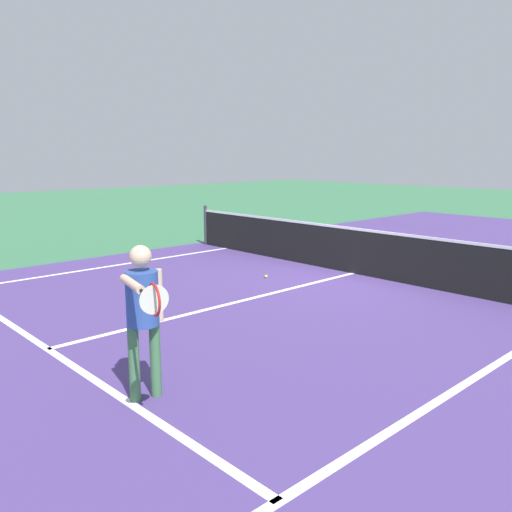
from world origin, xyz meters
The scene contains 8 objects.
ground_plane centered at (0.00, 0.00, 0.00)m, with size 60.00×60.00×0.00m, color #38724C.
court_surface_inbounds centered at (0.00, 0.00, 0.00)m, with size 10.62×24.40×0.00m, color #4C387A.
line_sideline_right centered at (4.11, -5.95, 0.00)m, with size 0.10×11.89×0.01m, color white.
line_service_near centered at (0.00, -6.40, 0.00)m, with size 8.22×0.10×0.01m, color white.
line_center_service centered at (0.00, -3.20, 0.00)m, with size 0.10×6.40×0.01m, color white.
net centered at (0.00, 0.00, 0.49)m, with size 10.06×0.09×1.07m.
player_near centered at (2.08, -6.22, 0.97)m, with size 1.11×0.70×1.58m.
tennis_ball_near_net centered at (-0.93, -1.62, 0.03)m, with size 0.07×0.07×0.07m, color #CCE033.
Camera 1 is at (6.45, -8.81, 2.42)m, focal length 37.00 mm.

